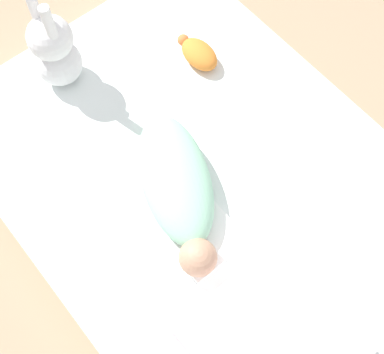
{
  "coord_description": "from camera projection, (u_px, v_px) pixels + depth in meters",
  "views": [
    {
      "loc": [
        -0.48,
        0.47,
        1.61
      ],
      "look_at": [
        0.02,
        0.04,
        0.18
      ],
      "focal_mm": 50.0,
      "sensor_mm": 36.0,
      "label": 1
    }
  ],
  "objects": [
    {
      "name": "bed_mattress",
      "position": [
        208.0,
        189.0,
        1.69
      ],
      "size": [
        1.55,
        1.1,
        0.13
      ],
      "color": "white",
      "rests_on": "ground_plane"
    },
    {
      "name": "swaddled_baby",
      "position": [
        177.0,
        186.0,
        1.55
      ],
      "size": [
        0.52,
        0.36,
        0.13
      ],
      "rotation": [
        0.0,
        0.0,
        2.71
      ],
      "color": "#99D6B2",
      "rests_on": "bed_mattress"
    },
    {
      "name": "burp_cloth",
      "position": [
        205.0,
        240.0,
        1.54
      ],
      "size": [
        0.17,
        0.2,
        0.02
      ],
      "color": "white",
      "rests_on": "bed_mattress"
    },
    {
      "name": "ground_plane",
      "position": [
        207.0,
        197.0,
        1.75
      ],
      "size": [
        12.0,
        12.0,
        0.0
      ],
      "primitive_type": "plane",
      "color": "#9E8466"
    },
    {
      "name": "pillow",
      "position": [
        272.0,
        341.0,
        1.37
      ],
      "size": [
        0.37,
        0.37,
        0.12
      ],
      "color": "white",
      "rests_on": "bed_mattress"
    },
    {
      "name": "turtle_plush",
      "position": [
        198.0,
        53.0,
        1.79
      ],
      "size": [
        0.18,
        0.09,
        0.07
      ],
      "color": "orange",
      "rests_on": "bed_mattress"
    },
    {
      "name": "bunny_plush",
      "position": [
        54.0,
        50.0,
        1.67
      ],
      "size": [
        0.15,
        0.15,
        0.36
      ],
      "color": "white",
      "rests_on": "bed_mattress"
    }
  ]
}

